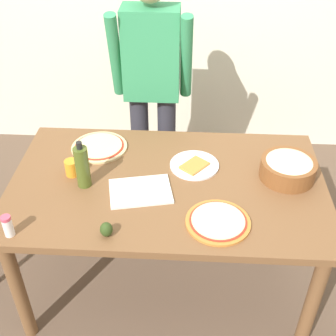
% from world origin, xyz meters
% --- Properties ---
extents(ground, '(8.00, 8.00, 0.00)m').
position_xyz_m(ground, '(0.00, 0.00, 0.00)').
color(ground, brown).
extents(dining_table, '(1.60, 0.96, 0.76)m').
position_xyz_m(dining_table, '(0.00, 0.00, 0.67)').
color(dining_table, brown).
rests_on(dining_table, ground).
extents(person_cook, '(0.49, 0.25, 1.62)m').
position_xyz_m(person_cook, '(-0.14, 0.76, 0.94)').
color(person_cook, '#2D2D38').
rests_on(person_cook, ground).
extents(pizza_raw_on_board, '(0.31, 0.31, 0.02)m').
position_xyz_m(pizza_raw_on_board, '(-0.40, 0.28, 0.77)').
color(pizza_raw_on_board, beige).
rests_on(pizza_raw_on_board, dining_table).
extents(pizza_cooked_on_tray, '(0.30, 0.30, 0.02)m').
position_xyz_m(pizza_cooked_on_tray, '(0.25, -0.28, 0.77)').
color(pizza_cooked_on_tray, '#C67A33').
rests_on(pizza_cooked_on_tray, dining_table).
extents(plate_with_slice, '(0.26, 0.26, 0.02)m').
position_xyz_m(plate_with_slice, '(0.14, 0.14, 0.77)').
color(plate_with_slice, white).
rests_on(plate_with_slice, dining_table).
extents(popcorn_bowl, '(0.28, 0.28, 0.11)m').
position_xyz_m(popcorn_bowl, '(0.61, 0.07, 0.82)').
color(popcorn_bowl, brown).
rests_on(popcorn_bowl, dining_table).
extents(olive_oil_bottle, '(0.07, 0.07, 0.26)m').
position_xyz_m(olive_oil_bottle, '(-0.41, -0.05, 0.87)').
color(olive_oil_bottle, '#47561E').
rests_on(olive_oil_bottle, dining_table).
extents(cup_orange, '(0.07, 0.07, 0.08)m').
position_xyz_m(cup_orange, '(-0.49, 0.03, 0.80)').
color(cup_orange, orange).
rests_on(cup_orange, dining_table).
extents(salt_shaker, '(0.04, 0.04, 0.11)m').
position_xyz_m(salt_shaker, '(-0.67, -0.41, 0.81)').
color(salt_shaker, white).
rests_on(salt_shaker, dining_table).
extents(cutting_board_white, '(0.34, 0.28, 0.01)m').
position_xyz_m(cutting_board_white, '(-0.13, -0.09, 0.77)').
color(cutting_board_white, white).
rests_on(cutting_board_white, dining_table).
extents(avocado, '(0.06, 0.06, 0.07)m').
position_xyz_m(avocado, '(-0.24, -0.39, 0.80)').
color(avocado, '#2D4219').
rests_on(avocado, dining_table).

